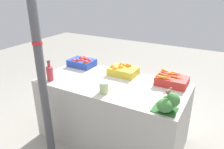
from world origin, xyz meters
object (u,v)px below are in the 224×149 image
object	(u,v)px
support_pole	(38,52)
pickle_jar	(104,87)
carrot_crate	(172,80)
juice_bottle_ruby	(50,72)
juice_bottle_golden	(42,70)
orange_crate	(122,70)
broccoli_pile	(168,103)
sparrow_bird	(168,91)
apple_crate	(82,62)

from	to	relation	value
support_pole	pickle_jar	size ratio (longest dim) A/B	20.28
carrot_crate	juice_bottle_ruby	world-z (taller)	juice_bottle_ruby
juice_bottle_golden	juice_bottle_ruby	distance (m)	0.12
support_pole	orange_crate	bearing A→B (deg)	63.64
broccoli_pile	juice_bottle_ruby	size ratio (longest dim) A/B	0.94
support_pole	juice_bottle_golden	distance (m)	0.59
pickle_jar	sparrow_bird	distance (m)	0.69
carrot_crate	juice_bottle_golden	world-z (taller)	juice_bottle_golden
support_pole	broccoli_pile	size ratio (longest dim) A/B	10.87
orange_crate	juice_bottle_golden	size ratio (longest dim) A/B	1.34
sparrow_bird	broccoli_pile	bearing A→B (deg)	-92.94
juice_bottle_golden	sparrow_bird	size ratio (longest dim) A/B	1.95
support_pole	sparrow_bird	bearing A→B (deg)	15.65
apple_crate	sparrow_bird	size ratio (longest dim) A/B	2.62
orange_crate	pickle_jar	world-z (taller)	orange_crate
orange_crate	broccoli_pile	distance (m)	0.95
juice_bottle_ruby	carrot_crate	bearing A→B (deg)	24.23
broccoli_pile	juice_bottle_golden	size ratio (longest dim) A/B	0.89
carrot_crate	juice_bottle_ruby	bearing A→B (deg)	-155.77
orange_crate	carrot_crate	xyz separation A→B (m)	(0.63, 0.00, -0.00)
support_pole	sparrow_bird	size ratio (longest dim) A/B	18.95
juice_bottle_ruby	sparrow_bird	distance (m)	1.41
apple_crate	pickle_jar	xyz separation A→B (m)	(0.69, -0.54, 0.00)
broccoli_pile	sparrow_bird	size ratio (longest dim) A/B	1.74
support_pole	orange_crate	distance (m)	1.09
broccoli_pile	juice_bottle_ruby	xyz separation A→B (m)	(-1.42, -0.00, 0.02)
juice_bottle_golden	juice_bottle_ruby	xyz separation A→B (m)	(0.12, 0.00, -0.01)
carrot_crate	pickle_jar	size ratio (longest dim) A/B	2.80
broccoli_pile	juice_bottle_golden	bearing A→B (deg)	-179.86
pickle_jar	juice_bottle_golden	bearing A→B (deg)	-177.49
carrot_crate	juice_bottle_golden	xyz separation A→B (m)	(-1.42, -0.58, 0.05)
orange_crate	broccoli_pile	xyz separation A→B (m)	(0.75, -0.58, 0.02)
juice_bottle_ruby	juice_bottle_golden	bearing A→B (deg)	180.00
juice_bottle_ruby	support_pole	bearing A→B (deg)	-55.80
support_pole	juice_bottle_golden	bearing A→B (deg)	136.64
carrot_crate	pickle_jar	bearing A→B (deg)	-136.23
broccoli_pile	juice_bottle_ruby	world-z (taller)	juice_bottle_ruby
orange_crate	pickle_jar	size ratio (longest dim) A/B	2.80
carrot_crate	broccoli_pile	distance (m)	0.59
juice_bottle_ruby	broccoli_pile	bearing A→B (deg)	0.16
support_pole	apple_crate	distance (m)	1.01
support_pole	orange_crate	size ratio (longest dim) A/B	7.23
support_pole	orange_crate	xyz separation A→B (m)	(0.45, 0.91, -0.41)
orange_crate	juice_bottle_ruby	bearing A→B (deg)	-138.94
broccoli_pile	pickle_jar	world-z (taller)	broccoli_pile
juice_bottle_golden	apple_crate	bearing A→B (deg)	74.29
juice_bottle_ruby	sparrow_bird	size ratio (longest dim) A/B	1.86
juice_bottle_golden	juice_bottle_ruby	world-z (taller)	juice_bottle_golden
orange_crate	sparrow_bird	bearing A→B (deg)	-37.97
support_pole	apple_crate	world-z (taller)	support_pole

